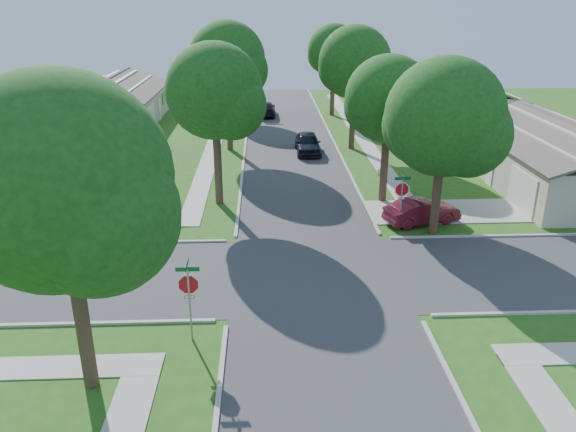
# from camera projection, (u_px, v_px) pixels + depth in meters

# --- Properties ---
(ground) EXTENTS (100.00, 100.00, 0.00)m
(ground) POSITION_uv_depth(u_px,v_px,m) (315.00, 274.00, 24.01)
(ground) COLOR #265717
(ground) RESTS_ON ground
(road_ns) EXTENTS (7.00, 100.00, 0.02)m
(road_ns) POSITION_uv_depth(u_px,v_px,m) (315.00, 274.00, 24.01)
(road_ns) COLOR #333335
(road_ns) RESTS_ON ground
(sidewalk_ne) EXTENTS (1.20, 40.00, 0.04)m
(sidewalk_ne) POSITION_uv_depth(u_px,v_px,m) (359.00, 133.00, 48.42)
(sidewalk_ne) COLOR #9E9B91
(sidewalk_ne) RESTS_ON ground
(sidewalk_nw) EXTENTS (1.20, 40.00, 0.04)m
(sidewalk_nw) POSITION_uv_depth(u_px,v_px,m) (217.00, 135.00, 47.92)
(sidewalk_nw) COLOR #9E9B91
(sidewalk_nw) RESTS_ON ground
(driveway) EXTENTS (8.80, 3.60, 0.05)m
(driveway) POSITION_uv_depth(u_px,v_px,m) (446.00, 211.00, 30.93)
(driveway) COLOR #9E9B91
(driveway) RESTS_ON ground
(stop_sign_sw) EXTENTS (1.05, 0.80, 2.98)m
(stop_sign_sw) POSITION_uv_depth(u_px,v_px,m) (189.00, 288.00, 18.71)
(stop_sign_sw) COLOR gray
(stop_sign_sw) RESTS_ON ground
(stop_sign_ne) EXTENTS (1.05, 0.80, 2.98)m
(stop_sign_ne) POSITION_uv_depth(u_px,v_px,m) (402.00, 192.00, 27.83)
(stop_sign_ne) COLOR gray
(stop_sign_ne) RESTS_ON ground
(tree_e_near) EXTENTS (4.97, 4.80, 8.28)m
(tree_e_near) POSITION_uv_depth(u_px,v_px,m) (389.00, 103.00, 30.51)
(tree_e_near) COLOR #38281C
(tree_e_near) RESTS_ON ground
(tree_e_mid) EXTENTS (5.59, 5.40, 9.21)m
(tree_e_mid) POSITION_uv_depth(u_px,v_px,m) (355.00, 66.00, 41.44)
(tree_e_mid) COLOR #38281C
(tree_e_mid) RESTS_ON ground
(tree_e_far) EXTENTS (5.17, 5.00, 8.72)m
(tree_e_far) POSITION_uv_depth(u_px,v_px,m) (334.00, 53.00, 53.62)
(tree_e_far) COLOR #38281C
(tree_e_far) RESTS_ON ground
(tree_w_near) EXTENTS (5.38, 5.20, 8.97)m
(tree_w_near) POSITION_uv_depth(u_px,v_px,m) (216.00, 96.00, 29.95)
(tree_w_near) COLOR #38281C
(tree_w_near) RESTS_ON ground
(tree_w_mid) EXTENTS (5.80, 5.60, 9.56)m
(tree_w_mid) POSITION_uv_depth(u_px,v_px,m) (228.00, 63.00, 40.96)
(tree_w_mid) COLOR #38281C
(tree_w_mid) RESTS_ON ground
(tree_w_far) EXTENTS (4.76, 4.60, 8.04)m
(tree_w_far) POSITION_uv_depth(u_px,v_px,m) (236.00, 58.00, 53.40)
(tree_w_far) COLOR #38281C
(tree_w_far) RESTS_ON ground
(tree_sw_corner) EXTENTS (6.21, 6.00, 9.55)m
(tree_sw_corner) POSITION_uv_depth(u_px,v_px,m) (65.00, 191.00, 14.91)
(tree_sw_corner) COLOR #38281C
(tree_sw_corner) RESTS_ON ground
(tree_ne_corner) EXTENTS (5.80, 5.60, 8.66)m
(tree_ne_corner) POSITION_uv_depth(u_px,v_px,m) (445.00, 123.00, 26.13)
(tree_ne_corner) COLOR #38281C
(tree_ne_corner) RESTS_ON ground
(house_ne_near) EXTENTS (8.42, 13.60, 4.23)m
(house_ne_near) POSITION_uv_depth(u_px,v_px,m) (560.00, 164.00, 34.33)
(house_ne_near) COLOR #B2A48D
(house_ne_near) RESTS_ON ground
(house_ne_far) EXTENTS (8.42, 13.60, 4.23)m
(house_ne_far) POSITION_uv_depth(u_px,v_px,m) (462.00, 108.00, 51.06)
(house_ne_far) COLOR #B2A48D
(house_ne_far) RESTS_ON ground
(house_nw_near) EXTENTS (8.42, 13.60, 4.23)m
(house_nw_near) POSITION_uv_depth(u_px,v_px,m) (52.00, 153.00, 36.73)
(house_nw_near) COLOR #B2A48D
(house_nw_near) RESTS_ON ground
(house_nw_far) EXTENTS (8.42, 13.60, 4.23)m
(house_nw_far) POSITION_uv_depth(u_px,v_px,m) (115.00, 105.00, 52.53)
(house_nw_far) COLOR #B2A48D
(house_nw_far) RESTS_ON ground
(car_driveway) EXTENTS (4.22, 2.53, 1.31)m
(car_driveway) POSITION_uv_depth(u_px,v_px,m) (422.00, 211.00, 29.13)
(car_driveway) COLOR maroon
(car_driveway) RESTS_ON ground
(car_curb_east) EXTENTS (1.84, 4.51, 1.53)m
(car_curb_east) POSITION_uv_depth(u_px,v_px,m) (308.00, 143.00, 42.18)
(car_curb_east) COLOR black
(car_curb_east) RESTS_ON ground
(car_curb_west) EXTENTS (1.92, 4.68, 1.36)m
(car_curb_west) POSITION_uv_depth(u_px,v_px,m) (266.00, 109.00, 55.29)
(car_curb_west) COLOR black
(car_curb_west) RESTS_ON ground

